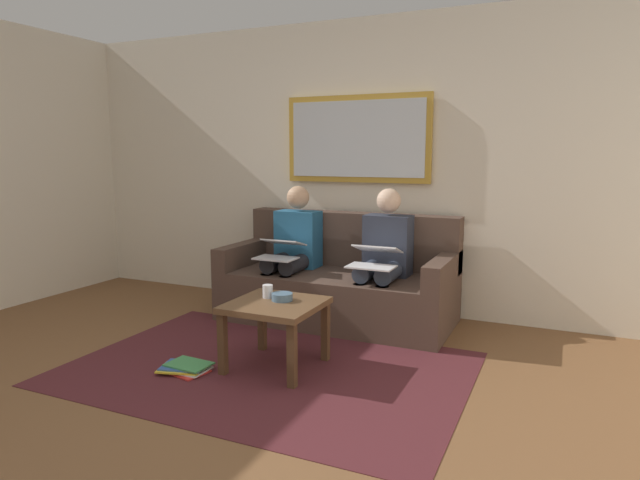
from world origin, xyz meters
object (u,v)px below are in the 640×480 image
object	(u,v)px
person_right	(293,247)
magazine_stack	(185,368)
bowl	(282,297)
laptop_white	(375,257)
person_left	(384,254)
couch	(340,283)
framed_mirror	(357,139)
coffee_table	(275,313)
cup	(268,291)
laptop_silver	(280,249)

from	to	relation	value
person_right	magazine_stack	bearing A→B (deg)	88.05
bowl	magazine_stack	xyz separation A→B (m)	(0.52, 0.38, -0.45)
laptop_white	magazine_stack	xyz separation A→B (m)	(0.88, 1.23, -0.60)
person_left	bowl	bearing A→B (deg)	71.91
couch	framed_mirror	xyz separation A→B (m)	(0.00, -0.39, 1.24)
coffee_table	person_left	bearing A→B (deg)	-108.25
framed_mirror	bowl	size ratio (longest dim) A/B	9.57
coffee_table	magazine_stack	distance (m)	0.69
cup	laptop_white	distance (m)	0.97
coffee_table	cup	bearing A→B (deg)	-37.57
coffee_table	bowl	world-z (taller)	bowl
person_left	laptop_white	xyz separation A→B (m)	(0.00, 0.24, 0.02)
person_right	laptop_silver	bearing A→B (deg)	90.00
framed_mirror	coffee_table	world-z (taller)	framed_mirror
couch	coffee_table	size ratio (longest dim) A/B	3.33
laptop_white	bowl	bearing A→B (deg)	67.38
person_right	magazine_stack	distance (m)	1.58
person_left	person_right	size ratio (longest dim) A/B	1.00
laptop_white	magazine_stack	distance (m)	1.63
person_right	framed_mirror	bearing A→B (deg)	-132.32
bowl	cup	bearing A→B (deg)	-10.20
coffee_table	laptop_silver	bearing A→B (deg)	-63.49
bowl	laptop_silver	bearing A→B (deg)	-60.90
cup	laptop_white	world-z (taller)	laptop_white
bowl	laptop_white	world-z (taller)	laptop_white
laptop_silver	person_left	bearing A→B (deg)	-163.90
person_left	person_right	xyz separation A→B (m)	(0.83, 0.00, 0.00)
coffee_table	person_right	bearing A→B (deg)	-68.47
framed_mirror	bowl	distance (m)	1.89
framed_mirror	person_left	xyz separation A→B (m)	(-0.42, 0.46, -0.94)
bowl	laptop_silver	size ratio (longest dim) A/B	0.39
couch	laptop_white	bearing A→B (deg)	143.80
couch	laptop_silver	xyz separation A→B (m)	(0.42, 0.31, 0.32)
coffee_table	cup	xyz separation A→B (m)	(0.10, -0.08, 0.12)
magazine_stack	laptop_silver	bearing A→B (deg)	-92.34
person_left	laptop_white	bearing A→B (deg)	90.00
cup	bowl	world-z (taller)	cup
couch	laptop_silver	bearing A→B (deg)	36.55
framed_mirror	laptop_silver	distance (m)	1.23
coffee_table	bowl	xyz separation A→B (m)	(-0.02, -0.06, 0.10)
cup	coffee_table	bearing A→B (deg)	142.43
laptop_white	person_right	xyz separation A→B (m)	(0.83, -0.24, -0.02)
couch	person_left	world-z (taller)	person_left
framed_mirror	laptop_white	distance (m)	1.22
person_left	person_right	distance (m)	0.83
couch	coffee_table	distance (m)	1.22
bowl	laptop_white	size ratio (longest dim) A/B	0.38
cup	framed_mirror	bearing A→B (deg)	-92.39
coffee_table	person_left	world-z (taller)	person_left
couch	magazine_stack	distance (m)	1.63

